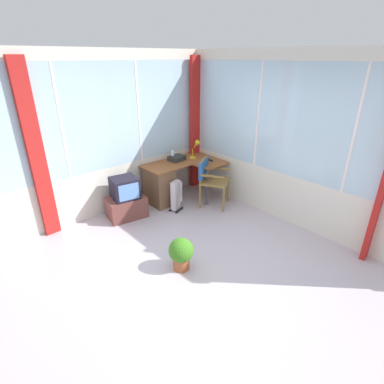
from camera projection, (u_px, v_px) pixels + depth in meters
The scene contains 14 objects.
ground at pixel (201, 274), 3.94m from camera, with size 5.02×5.66×0.06m, color #BEB3BF.
north_window_panel at pixel (105, 137), 4.97m from camera, with size 4.02×0.07×2.70m.
east_window_panel at pixel (299, 144), 4.60m from camera, with size 0.07×4.66×2.70m.
curtain_north_left at pixel (36, 154), 4.27m from camera, with size 0.23×0.07×2.60m, color red.
curtain_corner at pixel (195, 125), 6.06m from camera, with size 0.23×0.07×2.60m, color red.
desk at pixel (163, 183), 5.64m from camera, with size 1.42×0.99×0.73m.
desk_lamp at pixel (197, 146), 5.87m from camera, with size 0.22×0.19×0.37m.
tv_remote at pixel (210, 160), 5.80m from camera, with size 0.04×0.15×0.02m, color black.
spray_bottle at pixel (172, 155), 5.79m from camera, with size 0.06×0.06×0.22m.
paper_tray at pixel (177, 158), 5.80m from camera, with size 0.30×0.23×0.09m, color #2A2C2A.
wooden_armchair at pixel (209, 176), 5.49m from camera, with size 0.66×0.66×0.89m.
tv_on_stand at pixel (126, 200), 5.16m from camera, with size 0.70×0.54×0.73m.
space_heater at pixel (177, 195), 5.41m from camera, with size 0.29×0.23×0.57m.
potted_plant at pixel (181, 253), 3.90m from camera, with size 0.33×0.33×0.45m.
Camera 1 is at (-2.16, -2.27, 2.58)m, focal length 28.03 mm.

